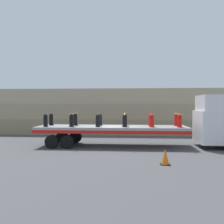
{
  "coord_description": "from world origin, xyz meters",
  "views": [
    {
      "loc": [
        1.25,
        -15.95,
        2.63
      ],
      "look_at": [
        0.01,
        0.0,
        2.2
      ],
      "focal_mm": 40.0,
      "sensor_mm": 36.0,
      "label": 1
    }
  ],
  "objects_px": {
    "fire_hydrant_black_far_2": "(100,120)",
    "fire_hydrant_black_far_3": "(125,120)",
    "flatbed_trailer": "(104,130)",
    "fire_hydrant_black_far_0": "(51,119)",
    "fire_hydrant_red_near_4": "(152,121)",
    "fire_hydrant_red_far_4": "(150,120)",
    "fire_hydrant_red_near_5": "(179,121)",
    "traffic_cone": "(165,157)",
    "fire_hydrant_black_near_0": "(46,120)",
    "fire_hydrant_black_near_1": "(71,121)",
    "fire_hydrant_black_near_3": "(125,121)",
    "fire_hydrant_black_far_1": "(75,120)",
    "truck_cab": "(221,122)",
    "fire_hydrant_black_near_2": "(98,121)",
    "fire_hydrant_red_far_5": "(176,120)"
  },
  "relations": [
    {
      "from": "fire_hydrant_black_near_1",
      "to": "fire_hydrant_black_far_3",
      "type": "xyz_separation_m",
      "value": [
        3.34,
        1.1,
        0.0
      ]
    },
    {
      "from": "flatbed_trailer",
      "to": "traffic_cone",
      "type": "xyz_separation_m",
      "value": [
        3.26,
        -4.82,
        -0.71
      ]
    },
    {
      "from": "fire_hydrant_black_far_3",
      "to": "fire_hydrant_red_far_5",
      "type": "relative_size",
      "value": 1.0
    },
    {
      "from": "fire_hydrant_black_far_0",
      "to": "fire_hydrant_black_far_2",
      "type": "bearing_deg",
      "value": 0.0
    },
    {
      "from": "fire_hydrant_red_near_4",
      "to": "fire_hydrant_red_far_4",
      "type": "distance_m",
      "value": 1.1
    },
    {
      "from": "fire_hydrant_black_near_0",
      "to": "fire_hydrant_red_near_4",
      "type": "xyz_separation_m",
      "value": [
        6.68,
        0.0,
        0.0
      ]
    },
    {
      "from": "fire_hydrant_black_near_0",
      "to": "fire_hydrant_red_near_5",
      "type": "bearing_deg",
      "value": 0.0
    },
    {
      "from": "fire_hydrant_black_far_0",
      "to": "fire_hydrant_black_near_3",
      "type": "distance_m",
      "value": 5.13
    },
    {
      "from": "fire_hydrant_red_near_4",
      "to": "truck_cab",
      "type": "bearing_deg",
      "value": 7.3
    },
    {
      "from": "fire_hydrant_red_near_4",
      "to": "fire_hydrant_red_far_4",
      "type": "height_order",
      "value": "same"
    },
    {
      "from": "fire_hydrant_black_far_1",
      "to": "fire_hydrant_black_near_3",
      "type": "xyz_separation_m",
      "value": [
        3.34,
        -1.1,
        0.0
      ]
    },
    {
      "from": "fire_hydrant_black_far_2",
      "to": "fire_hydrant_black_far_3",
      "type": "bearing_deg",
      "value": 0.0
    },
    {
      "from": "fire_hydrant_black_far_0",
      "to": "fire_hydrant_black_near_1",
      "type": "distance_m",
      "value": 2.0
    },
    {
      "from": "flatbed_trailer",
      "to": "fire_hydrant_red_far_4",
      "type": "xyz_separation_m",
      "value": [
        3.01,
        0.55,
        0.61
      ]
    },
    {
      "from": "flatbed_trailer",
      "to": "fire_hydrant_black_far_2",
      "type": "bearing_deg",
      "value": 120.65
    },
    {
      "from": "fire_hydrant_black_near_3",
      "to": "fire_hydrant_red_far_4",
      "type": "bearing_deg",
      "value": 33.39
    },
    {
      "from": "fire_hydrant_black_far_1",
      "to": "fire_hydrant_black_near_3",
      "type": "distance_m",
      "value": 3.52
    },
    {
      "from": "fire_hydrant_black_far_3",
      "to": "traffic_cone",
      "type": "xyz_separation_m",
      "value": [
        1.92,
        -5.37,
        -1.32
      ]
    },
    {
      "from": "fire_hydrant_black_near_2",
      "to": "fire_hydrant_red_near_4",
      "type": "xyz_separation_m",
      "value": [
        3.34,
        0.0,
        0.0
      ]
    },
    {
      "from": "flatbed_trailer",
      "to": "fire_hydrant_black_near_1",
      "type": "height_order",
      "value": "fire_hydrant_black_near_1"
    },
    {
      "from": "fire_hydrant_black_near_0",
      "to": "fire_hydrant_black_far_3",
      "type": "relative_size",
      "value": 1.0
    },
    {
      "from": "fire_hydrant_black_near_0",
      "to": "fire_hydrant_red_far_4",
      "type": "xyz_separation_m",
      "value": [
        6.68,
        1.1,
        0.0
      ]
    },
    {
      "from": "fire_hydrant_black_far_3",
      "to": "fire_hydrant_red_far_4",
      "type": "distance_m",
      "value": 1.67
    },
    {
      "from": "fire_hydrant_black_far_3",
      "to": "fire_hydrant_red_near_4",
      "type": "xyz_separation_m",
      "value": [
        1.67,
        -1.1,
        0.0
      ]
    },
    {
      "from": "truck_cab",
      "to": "fire_hydrant_black_near_2",
      "type": "distance_m",
      "value": 7.66
    },
    {
      "from": "fire_hydrant_black_near_1",
      "to": "truck_cab",
      "type": "bearing_deg",
      "value": 3.38
    },
    {
      "from": "flatbed_trailer",
      "to": "fire_hydrant_black_near_0",
      "type": "height_order",
      "value": "fire_hydrant_black_near_0"
    },
    {
      "from": "fire_hydrant_black_near_3",
      "to": "fire_hydrant_black_near_0",
      "type": "bearing_deg",
      "value": 180.0
    },
    {
      "from": "flatbed_trailer",
      "to": "fire_hydrant_black_far_0",
      "type": "distance_m",
      "value": 3.76
    },
    {
      "from": "fire_hydrant_black_near_2",
      "to": "traffic_cone",
      "type": "relative_size",
      "value": 1.12
    },
    {
      "from": "fire_hydrant_red_near_4",
      "to": "fire_hydrant_black_far_1",
      "type": "bearing_deg",
      "value": 167.61
    },
    {
      "from": "fire_hydrant_black_far_2",
      "to": "fire_hydrant_red_near_5",
      "type": "xyz_separation_m",
      "value": [
        5.01,
        -1.1,
        0.0
      ]
    },
    {
      "from": "fire_hydrant_black_far_3",
      "to": "fire_hydrant_red_near_5",
      "type": "xyz_separation_m",
      "value": [
        3.34,
        -1.1,
        0.0
      ]
    },
    {
      "from": "flatbed_trailer",
      "to": "fire_hydrant_red_near_4",
      "type": "bearing_deg",
      "value": -10.35
    },
    {
      "from": "traffic_cone",
      "to": "truck_cab",
      "type": "bearing_deg",
      "value": 49.97
    },
    {
      "from": "truck_cab",
      "to": "fire_hydrant_black_far_2",
      "type": "xyz_separation_m",
      "value": [
        -7.64,
        0.55,
        0.06
      ]
    },
    {
      "from": "fire_hydrant_black_near_0",
      "to": "fire_hydrant_red_near_4",
      "type": "relative_size",
      "value": 1.0
    },
    {
      "from": "fire_hydrant_red_near_4",
      "to": "fire_hydrant_red_far_5",
      "type": "relative_size",
      "value": 1.0
    },
    {
      "from": "fire_hydrant_red_near_5",
      "to": "flatbed_trailer",
      "type": "bearing_deg",
      "value": 173.3
    },
    {
      "from": "fire_hydrant_black_near_3",
      "to": "fire_hydrant_black_far_3",
      "type": "relative_size",
      "value": 1.0
    },
    {
      "from": "fire_hydrant_black_far_2",
      "to": "fire_hydrant_red_near_4",
      "type": "distance_m",
      "value": 3.52
    },
    {
      "from": "fire_hydrant_black_near_1",
      "to": "fire_hydrant_red_far_5",
      "type": "distance_m",
      "value": 6.77
    },
    {
      "from": "fire_hydrant_black_far_3",
      "to": "fire_hydrant_black_far_1",
      "type": "bearing_deg",
      "value": 180.0
    },
    {
      "from": "fire_hydrant_red_far_5",
      "to": "fire_hydrant_black_far_1",
      "type": "bearing_deg",
      "value": 180.0
    },
    {
      "from": "truck_cab",
      "to": "fire_hydrant_black_near_1",
      "type": "distance_m",
      "value": 9.33
    },
    {
      "from": "fire_hydrant_black_far_0",
      "to": "fire_hydrant_black_near_3",
      "type": "relative_size",
      "value": 1.0
    },
    {
      "from": "fire_hydrant_black_far_0",
      "to": "fire_hydrant_red_far_4",
      "type": "height_order",
      "value": "same"
    },
    {
      "from": "fire_hydrant_black_near_0",
      "to": "fire_hydrant_black_far_1",
      "type": "distance_m",
      "value": 2.0
    },
    {
      "from": "fire_hydrant_black_far_2",
      "to": "fire_hydrant_black_near_3",
      "type": "relative_size",
      "value": 1.0
    },
    {
      "from": "fire_hydrant_black_near_1",
      "to": "fire_hydrant_red_near_4",
      "type": "xyz_separation_m",
      "value": [
        5.01,
        0.0,
        0.0
      ]
    }
  ]
}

